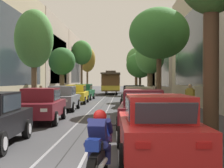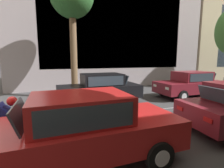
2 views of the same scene
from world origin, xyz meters
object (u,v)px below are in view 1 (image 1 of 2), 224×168
(street_tree_kerb_right_second, at_px, (159,34))
(parked_car_yellow_fourth_left, at_px, (76,94))
(street_tree_kerb_left_fourth, at_px, (82,53))
(street_tree_kerb_right_mid, at_px, (150,58))
(street_tree_kerb_right_far, at_px, (136,61))
(parked_car_grey_mid_left, at_px, (62,98))
(street_tree_kerb_right_fourth, at_px, (140,65))
(pedestrian_on_right_pavement, at_px, (41,94))
(street_tree_kerb_left_far, at_px, (87,60))
(parked_car_green_fifth_left, at_px, (84,92))
(parked_car_black_fourth_right, at_px, (134,96))
(pedestrian_on_left_pavement, at_px, (158,89))
(cable_car_trolley, at_px, (111,82))
(parked_car_beige_mid_right, at_px, (139,101))
(parked_car_maroon_second_left, at_px, (41,105))
(street_tree_kerb_left_mid, at_px, (62,62))
(parked_car_maroon_second_right, at_px, (143,109))
(parked_car_red_near_right, at_px, (158,127))
(motorcycle_with_rider, at_px, (99,148))
(street_tree_kerb_left_second, at_px, (34,39))
(pedestrian_crossing_far, at_px, (190,97))

(street_tree_kerb_right_second, bearing_deg, parked_car_yellow_fourth_left, 136.67)
(street_tree_kerb_right_second, bearing_deg, street_tree_kerb_left_fourth, 108.56)
(street_tree_kerb_right_mid, height_order, street_tree_kerb_right_far, street_tree_kerb_right_far)
(parked_car_grey_mid_left, xyz_separation_m, street_tree_kerb_right_fourth, (6.34, 23.74, 3.18))
(street_tree_kerb_right_fourth, height_order, pedestrian_on_right_pavement, street_tree_kerb_right_fourth)
(street_tree_kerb_left_far, height_order, street_tree_kerb_right_mid, street_tree_kerb_left_far)
(parked_car_green_fifth_left, xyz_separation_m, street_tree_kerb_left_far, (-1.89, 22.56, 4.68))
(parked_car_black_fourth_right, relative_size, pedestrian_on_left_pavement, 2.75)
(street_tree_kerb_left_fourth, relative_size, pedestrian_on_right_pavement, 4.73)
(cable_car_trolley, bearing_deg, street_tree_kerb_right_second, -81.28)
(parked_car_beige_mid_right, height_order, street_tree_kerb_left_far, street_tree_kerb_left_far)
(parked_car_beige_mid_right, xyz_separation_m, street_tree_kerb_left_far, (-6.74, 37.66, 4.68))
(parked_car_maroon_second_left, distance_m, parked_car_beige_mid_right, 6.01)
(pedestrian_on_left_pavement, bearing_deg, parked_car_maroon_second_left, -108.22)
(street_tree_kerb_right_far, distance_m, cable_car_trolley, 11.03)
(street_tree_kerb_left_mid, bearing_deg, street_tree_kerb_left_fourth, 88.47)
(pedestrian_on_left_pavement, distance_m, pedestrian_on_right_pavement, 17.77)
(parked_car_grey_mid_left, height_order, cable_car_trolley, cable_car_trolley)
(parked_car_maroon_second_left, bearing_deg, parked_car_grey_mid_left, 90.97)
(cable_car_trolley, distance_m, pedestrian_on_right_pavement, 23.27)
(parked_car_maroon_second_right, xyz_separation_m, street_tree_kerb_left_far, (-6.62, 43.42, 4.68))
(parked_car_red_near_right, distance_m, parked_car_beige_mid_right, 11.06)
(parked_car_red_near_right, bearing_deg, street_tree_kerb_right_far, 88.16)
(parked_car_yellow_fourth_left, relative_size, street_tree_kerb_left_fourth, 0.59)
(parked_car_maroon_second_right, relative_size, street_tree_kerb_right_far, 0.59)
(street_tree_kerb_right_far, bearing_deg, motorcycle_with_rider, -93.24)
(pedestrian_on_right_pavement, bearing_deg, street_tree_kerb_left_fourth, 88.15)
(street_tree_kerb_left_mid, distance_m, street_tree_kerb_right_mid, 8.60)
(cable_car_trolley, bearing_deg, parked_car_grey_mid_left, -95.18)
(parked_car_black_fourth_right, xyz_separation_m, street_tree_kerb_right_second, (1.56, -3.01, 4.26))
(motorcycle_with_rider, bearing_deg, street_tree_kerb_right_far, 86.76)
(parked_car_green_fifth_left, height_order, parked_car_red_near_right, same)
(street_tree_kerb_left_fourth, height_order, pedestrian_on_left_pavement, street_tree_kerb_left_fourth)
(parked_car_grey_mid_left, height_order, parked_car_beige_mid_right, same)
(parked_car_yellow_fourth_left, xyz_separation_m, street_tree_kerb_left_second, (-1.63, -7.45, 3.72))
(parked_car_maroon_second_right, bearing_deg, street_tree_kerb_left_second, 129.93)
(street_tree_kerb_left_fourth, xyz_separation_m, pedestrian_crossing_far, (9.32, -27.13, -4.72))
(parked_car_red_near_right, bearing_deg, pedestrian_on_left_pavement, 83.92)
(parked_car_maroon_second_left, xyz_separation_m, motorcycle_with_rider, (3.33, -9.19, -0.15))
(pedestrian_on_left_pavement, bearing_deg, cable_car_trolley, 124.42)
(parked_car_black_fourth_right, bearing_deg, cable_car_trolley, 96.00)
(street_tree_kerb_right_second, distance_m, pedestrian_on_right_pavement, 10.03)
(street_tree_kerb_left_far, height_order, pedestrian_on_right_pavement, street_tree_kerb_left_far)
(parked_car_maroon_second_left, bearing_deg, street_tree_kerb_left_second, 107.48)
(parked_car_yellow_fourth_left, xyz_separation_m, pedestrian_on_left_pavement, (8.14, 11.40, 0.10))
(street_tree_kerb_right_mid, distance_m, motorcycle_with_rider, 27.21)
(parked_car_yellow_fourth_left, relative_size, street_tree_kerb_right_far, 0.58)
(parked_car_grey_mid_left, relative_size, parked_car_yellow_fourth_left, 1.00)
(parked_car_yellow_fourth_left, distance_m, street_tree_kerb_left_far, 28.82)
(street_tree_kerb_right_fourth, bearing_deg, pedestrian_on_left_pavement, -72.47)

